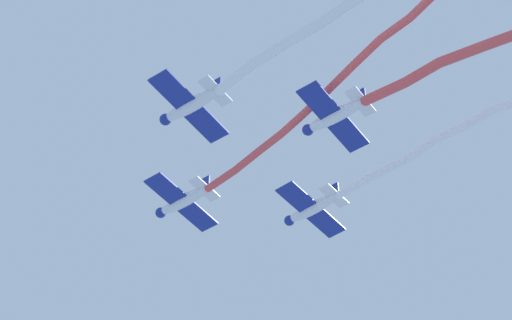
% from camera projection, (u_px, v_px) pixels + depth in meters
% --- Properties ---
extents(airplane_lead, '(8.09, 6.06, 2.02)m').
position_uv_depth(airplane_lead, '(182.00, 201.00, 78.53)').
color(airplane_lead, silver).
extents(smoke_trail_lead, '(4.51, 28.51, 2.78)m').
position_uv_depth(smoke_trail_lead, '(328.00, 89.00, 70.98)').
color(smoke_trail_lead, '#DB4C4C').
extents(airplane_left_wing, '(8.11, 6.08, 2.02)m').
position_uv_depth(airplane_left_wing, '(190.00, 106.00, 70.35)').
color(airplane_left_wing, silver).
extents(airplane_right_wing, '(8.02, 5.98, 2.02)m').
position_uv_depth(airplane_right_wing, '(312.00, 209.00, 79.63)').
color(airplane_right_wing, silver).
extents(smoke_trail_right_wing, '(7.38, 25.06, 4.93)m').
position_uv_depth(smoke_trail_right_wing, '(473.00, 127.00, 75.29)').
color(smoke_trail_right_wing, white).
extents(airplane_slot, '(8.10, 6.07, 2.02)m').
position_uv_depth(airplane_slot, '(334.00, 116.00, 71.38)').
color(airplane_slot, silver).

